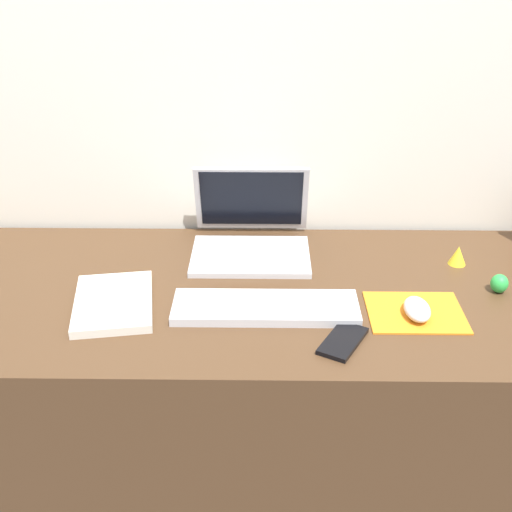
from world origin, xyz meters
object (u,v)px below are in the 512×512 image
at_px(laptop, 251,230).
at_px(notebook_pad, 114,303).
at_px(toy_figurine_green, 500,284).
at_px(keyboard, 266,308).
at_px(toy_figurine_yellow, 458,255).
at_px(cell_phone, 343,341).
at_px(mouse, 417,309).

relative_size(laptop, notebook_pad, 1.25).
bearing_deg(toy_figurine_green, keyboard, -170.75).
relative_size(notebook_pad, toy_figurine_green, 5.38).
height_order(laptop, notebook_pad, laptop).
height_order(notebook_pad, toy_figurine_yellow, toy_figurine_yellow).
bearing_deg(cell_phone, notebook_pad, -166.38).
xyz_separation_m(notebook_pad, toy_figurine_green, (0.88, 0.07, 0.01)).
relative_size(laptop, cell_phone, 2.34).
bearing_deg(cell_phone, toy_figurine_yellow, 75.87).
xyz_separation_m(keyboard, notebook_pad, (-0.34, 0.02, 0.00)).
height_order(cell_phone, notebook_pad, notebook_pad).
height_order(laptop, mouse, laptop).
relative_size(laptop, mouse, 3.12).
height_order(keyboard, cell_phone, keyboard).
bearing_deg(toy_figurine_green, toy_figurine_yellow, 113.20).
bearing_deg(cell_phone, mouse, 58.86).
bearing_deg(laptop, cell_phone, -65.37).
bearing_deg(keyboard, cell_phone, -36.82).
distance_m(laptop, keyboard, 0.32).
relative_size(laptop, toy_figurine_green, 6.72).
xyz_separation_m(cell_phone, toy_figurine_yellow, (0.32, 0.35, 0.02)).
xyz_separation_m(notebook_pad, toy_figurine_yellow, (0.82, 0.21, 0.01)).
relative_size(keyboard, toy_figurine_green, 9.18).
bearing_deg(keyboard, toy_figurine_yellow, 25.54).
bearing_deg(toy_figurine_yellow, mouse, -121.41).
xyz_separation_m(toy_figurine_green, toy_figurine_yellow, (-0.06, 0.14, 0.00)).
height_order(laptop, cell_phone, laptop).
distance_m(notebook_pad, toy_figurine_yellow, 0.85).
bearing_deg(laptop, mouse, -41.99).
distance_m(mouse, cell_phone, 0.20).
xyz_separation_m(laptop, mouse, (0.37, -0.33, -0.03)).
bearing_deg(toy_figurine_yellow, laptop, 171.10).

